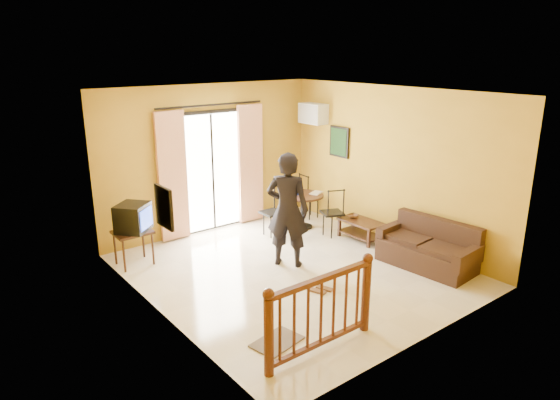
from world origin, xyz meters
TOP-DOWN VIEW (x-y plane):
  - ground at (0.00, 0.00)m, footprint 5.00×5.00m
  - room_shell at (0.00, 0.00)m, footprint 5.00×5.00m
  - balcony_door at (0.00, 2.43)m, footprint 2.25×0.14m
  - tv_table at (-1.90, 1.79)m, footprint 0.58×0.48m
  - television at (-1.87, 1.79)m, footprint 0.67×0.67m
  - picture_left at (-2.22, -0.20)m, footprint 0.05×0.42m
  - dining_table at (1.43, 1.46)m, footprint 0.81×0.81m
  - water_jug at (1.34, 1.55)m, footprint 0.15×0.15m
  - serving_tray at (1.69, 1.36)m, footprint 0.33×0.27m
  - dining_chairs at (1.40, 1.36)m, footprint 1.67×1.53m
  - air_conditioner at (2.09, 1.95)m, footprint 0.31×0.60m
  - botanical_print at (2.22, 1.30)m, footprint 0.05×0.50m
  - coffee_table at (1.85, 0.29)m, footprint 0.46×0.83m
  - bowl at (1.85, 0.49)m, footprint 0.22×0.22m
  - sofa at (1.85, -1.20)m, footprint 0.86×1.66m
  - standing_person at (0.08, 0.25)m, footprint 0.78×0.82m
  - stair_balustrade at (-1.15, -1.90)m, footprint 1.63×0.13m
  - doormat at (-1.45, -1.46)m, footprint 0.66×0.51m
  - sandals at (-0.12, -0.79)m, footprint 0.32×0.27m

SIDE VIEW (x-z plane):
  - ground at x=0.00m, z-range 0.00..0.00m
  - dining_chairs at x=1.40m, z-range -0.47..0.47m
  - doormat at x=-1.45m, z-range 0.00..0.02m
  - sandals at x=-0.12m, z-range 0.00..0.03m
  - coffee_table at x=1.85m, z-range 0.06..0.43m
  - sofa at x=1.85m, z-range -0.10..0.67m
  - bowl at x=1.85m, z-range 0.37..0.43m
  - tv_table at x=-1.90m, z-range 0.21..0.79m
  - dining_table at x=1.43m, z-range 0.19..0.87m
  - stair_balustrade at x=-1.15m, z-range 0.05..1.08m
  - serving_tray at x=1.69m, z-range 0.68..0.70m
  - television at x=-1.87m, z-range 0.58..1.03m
  - water_jug at x=1.34m, z-range 0.68..0.95m
  - standing_person at x=0.08m, z-range 0.00..1.88m
  - balcony_door at x=0.00m, z-range -0.04..2.42m
  - picture_left at x=-2.22m, z-range 1.29..1.81m
  - botanical_print at x=2.22m, z-range 1.35..1.95m
  - room_shell at x=0.00m, z-range -0.80..4.20m
  - air_conditioner at x=2.09m, z-range 1.95..2.35m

